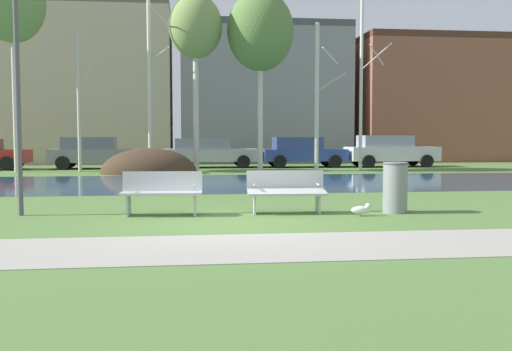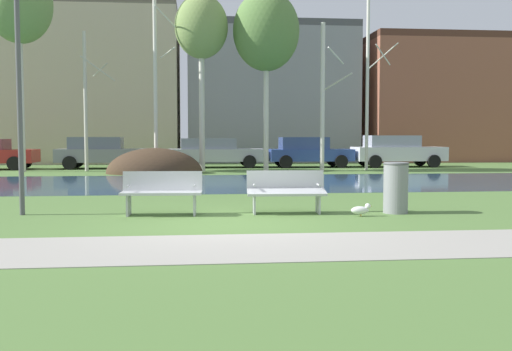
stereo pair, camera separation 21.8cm
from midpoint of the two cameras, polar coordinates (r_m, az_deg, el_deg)
ground_plane at (r=20.54m, az=-4.00°, el=-0.52°), size 120.00×120.00×0.00m
paved_path_strip at (r=8.37m, az=-1.13°, el=-7.02°), size 60.00×2.13×0.01m
river_band at (r=19.65m, az=-3.91°, el=-0.71°), size 80.00×7.63×0.01m
soil_mound at (r=24.93m, az=-9.62°, el=0.22°), size 4.03×2.81×2.13m
bench_left at (r=11.82m, az=-8.66°, el=-1.57°), size 1.63×0.64×0.87m
bench_right at (r=11.97m, az=3.48°, el=-1.46°), size 1.63×0.64×0.87m
trash_bin at (r=12.34m, az=13.97°, el=-1.09°), size 0.52×0.52×1.04m
seagull at (r=11.74m, az=10.74°, el=-3.30°), size 0.43×0.16×0.26m
streetlamp at (r=12.67m, az=-21.79°, el=12.41°), size 0.32×0.32×5.26m
birch_far_left at (r=27.93m, az=-21.89°, el=15.20°), size 2.78×2.78×9.25m
birch_left at (r=27.04m, az=-16.01°, el=7.14°), size 1.41×2.34×6.17m
birch_center_left at (r=25.88m, az=-9.54°, el=10.19°), size 0.98×1.77×8.77m
birch_center at (r=26.41m, az=-5.11°, el=14.13°), size 2.32×2.32×8.14m
birch_center_right at (r=26.64m, az=1.24°, el=13.87°), size 2.95×2.95×7.99m
birch_right at (r=26.11m, az=6.83°, el=7.71°), size 1.40×2.22×6.52m
birch_far_right at (r=27.61m, az=11.13°, el=9.98°), size 1.47×2.41×9.00m
parked_sedan_second_grey at (r=28.96m, az=-14.62°, el=2.23°), size 4.38×1.97×1.51m
parked_hatch_third_silver at (r=29.05m, az=-3.91°, el=2.30°), size 4.78×2.10×1.45m
parked_wagon_fourth_blue at (r=29.34m, az=5.32°, el=2.34°), size 4.17×1.97×1.51m
parked_suv_fifth_white at (r=30.36m, az=13.76°, el=2.38°), size 4.54×2.02×1.59m
building_beige_block at (r=37.33m, az=-18.69°, el=8.29°), size 14.46×7.62×9.12m
building_grey_warehouse at (r=37.64m, az=1.33°, el=7.83°), size 10.08×7.83×8.30m
building_brick_low at (r=41.55m, az=20.35°, el=6.80°), size 15.34×9.00×7.69m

